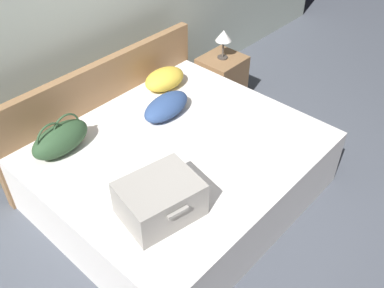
% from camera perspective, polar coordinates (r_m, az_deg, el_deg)
% --- Properties ---
extents(ground_plane, '(12.00, 12.00, 0.00)m').
position_cam_1_polar(ground_plane, '(3.54, 3.22, -9.79)').
color(ground_plane, '#4C515B').
extents(back_wall, '(8.00, 0.10, 2.60)m').
position_cam_1_polar(back_wall, '(3.81, -16.27, 16.90)').
color(back_wall, '#B7C1B2').
rests_on(back_wall, ground).
extents(bed, '(2.09, 1.79, 0.54)m').
position_cam_1_polar(bed, '(3.53, -1.62, -3.63)').
color(bed, silver).
rests_on(bed, ground).
extents(headboard, '(2.14, 0.08, 0.92)m').
position_cam_1_polar(headboard, '(3.97, -11.53, 4.77)').
color(headboard, olive).
rests_on(headboard, ground).
extents(hard_case_large, '(0.57, 0.48, 0.26)m').
position_cam_1_polar(hard_case_large, '(2.77, -4.33, -7.37)').
color(hard_case_large, gray).
rests_on(hard_case_large, bed).
extents(duffel_bag, '(0.50, 0.27, 0.30)m').
position_cam_1_polar(duffel_bag, '(3.38, -17.16, 0.67)').
color(duffel_bag, '#2D4C2D').
rests_on(duffel_bag, bed).
extents(pillow_near_headboard, '(0.50, 0.29, 0.18)m').
position_cam_1_polar(pillow_near_headboard, '(3.63, -3.46, 5.03)').
color(pillow_near_headboard, navy).
rests_on(pillow_near_headboard, bed).
extents(pillow_center_head, '(0.43, 0.30, 0.18)m').
position_cam_1_polar(pillow_center_head, '(4.00, -3.69, 8.66)').
color(pillow_center_head, gold).
rests_on(pillow_center_head, bed).
extents(nightstand, '(0.44, 0.40, 0.54)m').
position_cam_1_polar(nightstand, '(4.67, 3.94, 8.49)').
color(nightstand, olive).
rests_on(nightstand, ground).
extents(table_lamp, '(0.16, 0.16, 0.31)m').
position_cam_1_polar(table_lamp, '(4.42, 4.24, 14.08)').
color(table_lamp, '#3F3833').
rests_on(table_lamp, nightstand).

